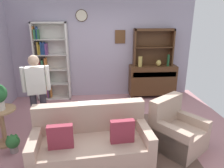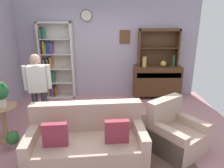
{
  "view_description": "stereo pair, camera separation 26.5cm",
  "coord_description": "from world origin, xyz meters",
  "px_view_note": "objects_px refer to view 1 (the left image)",
  "views": [
    {
      "loc": [
        -0.21,
        -3.71,
        2.23
      ],
      "look_at": [
        0.1,
        0.2,
        0.95
      ],
      "focal_mm": 33.29,
      "sensor_mm": 36.0,
      "label": 1
    },
    {
      "loc": [
        0.06,
        -3.72,
        2.23
      ],
      "look_at": [
        0.1,
        0.2,
        0.95
      ],
      "focal_mm": 33.29,
      "sensor_mm": 36.0,
      "label": 2
    }
  ],
  "objects_px": {
    "sideboard_hutch": "(153,42)",
    "book_stack": "(84,114)",
    "bookshelf": "(49,64)",
    "sideboard": "(152,80)",
    "person_reading": "(37,89)",
    "vase_tall": "(140,61)",
    "armchair_floral": "(176,132)",
    "bottle_wine": "(168,60)",
    "couch_floral": "(92,144)",
    "coffee_table": "(89,118)",
    "plant_stand": "(2,123)",
    "potted_plant_small": "(13,142)",
    "vase_round": "(159,63)"
  },
  "relations": [
    {
      "from": "armchair_floral",
      "to": "potted_plant_small",
      "type": "distance_m",
      "value": 2.83
    },
    {
      "from": "person_reading",
      "to": "book_stack",
      "type": "relative_size",
      "value": 7.82
    },
    {
      "from": "plant_stand",
      "to": "sideboard",
      "type": "bearing_deg",
      "value": 32.76
    },
    {
      "from": "vase_tall",
      "to": "vase_round",
      "type": "bearing_deg",
      "value": 1.49
    },
    {
      "from": "vase_round",
      "to": "coffee_table",
      "type": "height_order",
      "value": "vase_round"
    },
    {
      "from": "person_reading",
      "to": "bookshelf",
      "type": "bearing_deg",
      "value": 94.01
    },
    {
      "from": "bookshelf",
      "to": "couch_floral",
      "type": "distance_m",
      "value": 3.13
    },
    {
      "from": "bookshelf",
      "to": "couch_floral",
      "type": "xyz_separation_m",
      "value": [
        1.17,
        -2.81,
        -0.69
      ]
    },
    {
      "from": "couch_floral",
      "to": "book_stack",
      "type": "bearing_deg",
      "value": 101.21
    },
    {
      "from": "sideboard_hutch",
      "to": "plant_stand",
      "type": "bearing_deg",
      "value": -145.92
    },
    {
      "from": "bookshelf",
      "to": "plant_stand",
      "type": "bearing_deg",
      "value": -100.98
    },
    {
      "from": "sideboard",
      "to": "couch_floral",
      "type": "distance_m",
      "value": 3.22
    },
    {
      "from": "vase_round",
      "to": "armchair_floral",
      "type": "xyz_separation_m",
      "value": [
        -0.34,
        -2.39,
        -0.72
      ]
    },
    {
      "from": "bookshelf",
      "to": "coffee_table",
      "type": "distance_m",
      "value": 2.39
    },
    {
      "from": "bottle_wine",
      "to": "couch_floral",
      "type": "distance_m",
      "value": 3.45
    },
    {
      "from": "vase_tall",
      "to": "coffee_table",
      "type": "height_order",
      "value": "vase_tall"
    },
    {
      "from": "bookshelf",
      "to": "bottle_wine",
      "type": "relative_size",
      "value": 6.59
    },
    {
      "from": "bookshelf",
      "to": "armchair_floral",
      "type": "height_order",
      "value": "bookshelf"
    },
    {
      "from": "vase_tall",
      "to": "armchair_floral",
      "type": "distance_m",
      "value": 2.5
    },
    {
      "from": "sideboard",
      "to": "vase_round",
      "type": "xyz_separation_m",
      "value": [
        0.13,
        -0.07,
        0.5
      ]
    },
    {
      "from": "couch_floral",
      "to": "potted_plant_small",
      "type": "xyz_separation_m",
      "value": [
        -1.35,
        0.34,
        -0.13
      ]
    },
    {
      "from": "sideboard",
      "to": "armchair_floral",
      "type": "distance_m",
      "value": 2.48
    },
    {
      "from": "potted_plant_small",
      "to": "book_stack",
      "type": "xyz_separation_m",
      "value": [
        1.19,
        0.43,
        0.27
      ]
    },
    {
      "from": "bookshelf",
      "to": "book_stack",
      "type": "xyz_separation_m",
      "value": [
        1.02,
        -2.05,
        -0.55
      ]
    },
    {
      "from": "sideboard",
      "to": "armchair_floral",
      "type": "bearing_deg",
      "value": -94.9
    },
    {
      "from": "person_reading",
      "to": "vase_round",
      "type": "bearing_deg",
      "value": 29.78
    },
    {
      "from": "armchair_floral",
      "to": "book_stack",
      "type": "height_order",
      "value": "armchair_floral"
    },
    {
      "from": "vase_round",
      "to": "potted_plant_small",
      "type": "bearing_deg",
      "value": -143.71
    },
    {
      "from": "sideboard_hutch",
      "to": "book_stack",
      "type": "height_order",
      "value": "sideboard_hutch"
    },
    {
      "from": "vase_tall",
      "to": "couch_floral",
      "type": "xyz_separation_m",
      "value": [
        -1.3,
        -2.65,
        -0.75
      ]
    },
    {
      "from": "vase_round",
      "to": "coffee_table",
      "type": "bearing_deg",
      "value": -135.34
    },
    {
      "from": "vase_round",
      "to": "coffee_table",
      "type": "distance_m",
      "value": 2.74
    },
    {
      "from": "armchair_floral",
      "to": "plant_stand",
      "type": "xyz_separation_m",
      "value": [
        -3.08,
        0.34,
        0.13
      ]
    },
    {
      "from": "sideboard_hutch",
      "to": "plant_stand",
      "type": "distance_m",
      "value": 4.13
    },
    {
      "from": "sideboard",
      "to": "coffee_table",
      "type": "bearing_deg",
      "value": -132.3
    },
    {
      "from": "sideboard",
      "to": "plant_stand",
      "type": "xyz_separation_m",
      "value": [
        -3.29,
        -2.12,
        -0.09
      ]
    },
    {
      "from": "sideboard_hutch",
      "to": "bottle_wine",
      "type": "xyz_separation_m",
      "value": [
        0.39,
        -0.2,
        -0.48
      ]
    },
    {
      "from": "couch_floral",
      "to": "coffee_table",
      "type": "relative_size",
      "value": 2.33
    },
    {
      "from": "bookshelf",
      "to": "sideboard",
      "type": "distance_m",
      "value": 2.91
    },
    {
      "from": "vase_tall",
      "to": "plant_stand",
      "type": "xyz_separation_m",
      "value": [
        -2.9,
        -2.04,
        -0.64
      ]
    },
    {
      "from": "sideboard_hutch",
      "to": "vase_tall",
      "type": "relative_size",
      "value": 3.99
    },
    {
      "from": "potted_plant_small",
      "to": "coffee_table",
      "type": "xyz_separation_m",
      "value": [
        1.28,
        0.46,
        0.17
      ]
    },
    {
      "from": "bookshelf",
      "to": "sideboard",
      "type": "xyz_separation_m",
      "value": [
        2.86,
        -0.08,
        -0.5
      ]
    },
    {
      "from": "bottle_wine",
      "to": "coffee_table",
      "type": "bearing_deg",
      "value": -139.36
    },
    {
      "from": "bookshelf",
      "to": "coffee_table",
      "type": "relative_size",
      "value": 2.62
    },
    {
      "from": "person_reading",
      "to": "coffee_table",
      "type": "xyz_separation_m",
      "value": [
        0.98,
        -0.23,
        -0.55
      ]
    },
    {
      "from": "couch_floral",
      "to": "potted_plant_small",
      "type": "relative_size",
      "value": 5.93
    },
    {
      "from": "bookshelf",
      "to": "potted_plant_small",
      "type": "relative_size",
      "value": 6.67
    },
    {
      "from": "sideboard",
      "to": "sideboard_hutch",
      "type": "bearing_deg",
      "value": 90.0
    },
    {
      "from": "bookshelf",
      "to": "plant_stand",
      "type": "xyz_separation_m",
      "value": [
        -0.43,
        -2.2,
        -0.58
      ]
    }
  ]
}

